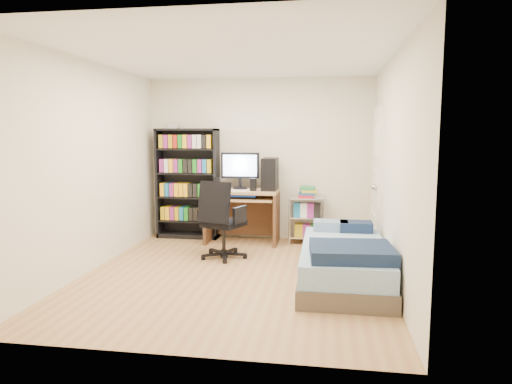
% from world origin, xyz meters
% --- Properties ---
extents(room, '(3.58, 4.08, 2.58)m').
position_xyz_m(room, '(0.00, 0.00, 1.25)').
color(room, tan).
rests_on(room, ground).
extents(media_shelf, '(0.97, 0.32, 1.80)m').
position_xyz_m(media_shelf, '(-1.13, 1.84, 0.89)').
color(media_shelf, black).
rests_on(media_shelf, room).
extents(computer_desk, '(1.08, 0.63, 1.36)m').
position_xyz_m(computer_desk, '(-0.10, 1.66, 0.74)').
color(computer_desk, tan).
rests_on(computer_desk, room).
extents(office_chair, '(0.80, 0.80, 1.04)m').
position_xyz_m(office_chair, '(-0.31, 0.69, 0.33)').
color(office_chair, black).
rests_on(office_chair, room).
extents(wire_cart, '(0.54, 0.39, 0.86)m').
position_xyz_m(wire_cart, '(0.77, 1.75, 0.56)').
color(wire_cart, silver).
rests_on(wire_cart, room).
extents(bed, '(0.96, 1.91, 0.54)m').
position_xyz_m(bed, '(1.26, -0.07, 0.24)').
color(bed, brown).
rests_on(bed, room).
extents(door, '(0.12, 0.80, 2.00)m').
position_xyz_m(door, '(1.72, 1.35, 1.00)').
color(door, white).
rests_on(door, room).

